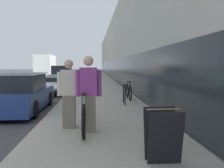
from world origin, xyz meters
TOP-DOWN VIEW (x-y plane):
  - sidewalk_slab at (5.22, 21.00)m, footprint 3.69×70.00m
  - storefront_facade at (12.10, 29.00)m, footprint 10.01×70.00m
  - tandem_bicycle at (4.70, 1.34)m, footprint 0.52×2.66m
  - person_rider at (4.79, 1.01)m, footprint 0.62×0.24m
  - person_bystander at (4.29, 1.46)m, footprint 0.60×0.23m
  - bike_rack_hoop at (6.17, 5.26)m, footprint 0.05×0.60m
  - cruiser_bike_nearest at (6.56, 6.67)m, footprint 0.52×1.71m
  - sandwich_board_sign at (6.06, -0.94)m, footprint 0.56×0.56m
  - parked_sedan_curbside at (2.05, 4.75)m, footprint 2.02×4.58m
  - vintage_roadster_curbside at (2.25, 10.23)m, footprint 1.87×4.26m
  - parked_sedan_far at (2.20, 16.71)m, footprint 1.82×4.78m
  - moving_truck at (-1.79, 30.83)m, footprint 2.20×7.10m

SIDE VIEW (x-z plane):
  - sidewalk_slab at x=5.22m, z-range 0.00..0.15m
  - vintage_roadster_curbside at x=2.25m, z-range -0.06..0.91m
  - cruiser_bike_nearest at x=6.56m, z-range 0.08..0.97m
  - tandem_bicycle at x=4.70m, z-range 0.07..1.05m
  - sandwich_board_sign at x=6.06m, z-range 0.15..1.05m
  - parked_sedan_curbside at x=2.05m, z-range -0.10..1.38m
  - bike_rack_hoop at x=6.17m, z-range 0.24..1.08m
  - parked_sedan_far at x=2.20m, z-range -0.09..1.63m
  - person_bystander at x=4.29m, z-range 0.15..1.91m
  - person_rider at x=4.79m, z-range 0.15..1.99m
  - moving_truck at x=-1.79m, z-range 0.01..3.14m
  - storefront_facade at x=12.10m, z-range -0.01..7.45m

